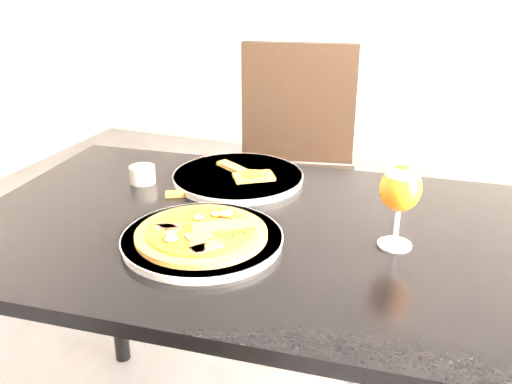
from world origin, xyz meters
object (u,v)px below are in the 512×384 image
at_px(dining_table, 240,259).
at_px(pizza, 202,232).
at_px(chair_far, 294,169).
at_px(beer_glass, 400,189).

xyz_separation_m(dining_table, pizza, (-0.03, -0.12, 0.12)).
height_order(chair_far, pizza, chair_far).
height_order(chair_far, beer_glass, chair_far).
distance_m(chair_far, beer_glass, 1.05).
bearing_deg(beer_glass, chair_far, 118.63).
bearing_deg(pizza, beer_glass, 19.73).
relative_size(chair_far, pizza, 3.72).
distance_m(pizza, beer_glass, 0.40).
height_order(dining_table, chair_far, chair_far).
relative_size(dining_table, pizza, 4.73).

